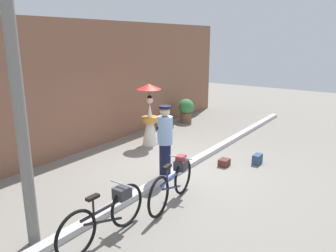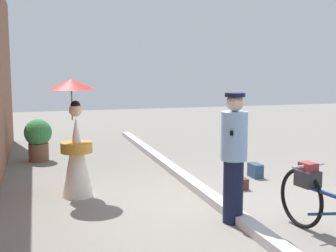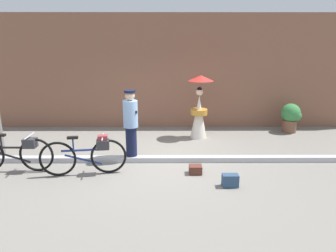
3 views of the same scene
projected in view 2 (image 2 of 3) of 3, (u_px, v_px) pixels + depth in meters
The scene contains 8 objects.
ground_plane at pixel (220, 208), 6.46m from camera, with size 30.00×30.00×0.00m, color gray.
sidewalk_curb at pixel (220, 204), 6.46m from camera, with size 14.00×0.20×0.12m, color #B2B2B7.
bicycle_near_officer at pixel (327, 202), 5.23m from camera, with size 1.80×0.48×0.86m.
person_officer at pixel (234, 154), 5.74m from camera, with size 0.34×0.34×1.69m.
person_with_parasol at pixel (76, 140), 6.93m from camera, with size 0.73×0.73×1.83m.
potted_plant_by_door at pixel (39, 137), 9.61m from camera, with size 0.60×0.58×0.91m.
backpack_on_pavement at pixel (239, 183), 7.46m from camera, with size 0.27×0.23×0.18m.
backpack_spare at pixel (256, 170), 8.22m from camera, with size 0.32×0.18×0.25m.
Camera 2 is at (-5.78, 2.50, 2.03)m, focal length 47.99 mm.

